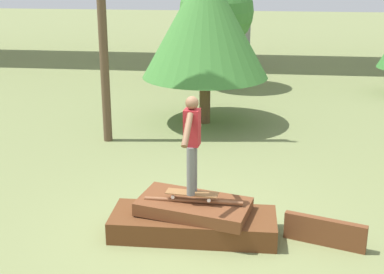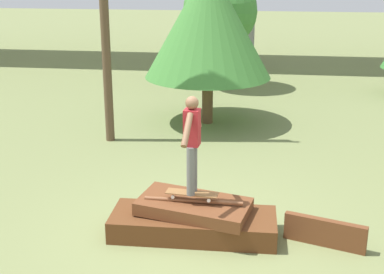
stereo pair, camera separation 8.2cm
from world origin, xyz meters
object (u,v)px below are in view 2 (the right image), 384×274
at_px(tree_mid_back, 208,21).
at_px(tree_behind_right, 220,12).
at_px(skateboard, 192,193).
at_px(skater, 192,139).

bearing_deg(tree_mid_back, tree_behind_right, 90.81).
xyz_separation_m(skateboard, skater, (0.00, 0.00, 0.85)).
bearing_deg(skateboard, skater, 0.00).
xyz_separation_m(tree_behind_right, tree_mid_back, (0.06, -4.10, 0.13)).
height_order(skateboard, tree_behind_right, tree_behind_right).
xyz_separation_m(skater, tree_behind_right, (-0.46, 10.07, 0.95)).
bearing_deg(skateboard, tree_behind_right, 92.63).
relative_size(skater, tree_behind_right, 0.40).
distance_m(skater, tree_behind_right, 10.12).
height_order(skateboard, tree_mid_back, tree_mid_back).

